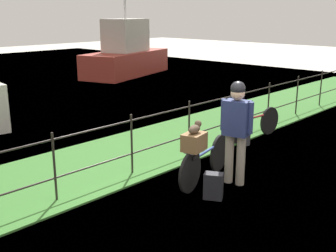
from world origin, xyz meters
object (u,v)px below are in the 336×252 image
at_px(backpack_on_paving, 213,186).
at_px(moored_boat_mid, 126,55).
at_px(terrier_dog, 195,128).
at_px(wooden_crate, 194,142).
at_px(cyclist_person, 236,124).
at_px(mooring_bollard, 246,135).
at_px(bicycle_parked, 254,124).
at_px(bicycle_main, 205,161).

xyz_separation_m(backpack_on_paving, moored_boat_mid, (7.71, 10.71, 0.68)).
bearing_deg(terrier_dog, wooden_crate, -167.98).
xyz_separation_m(cyclist_person, moored_boat_mid, (7.01, 10.61, -0.12)).
relative_size(cyclist_person, mooring_bollard, 3.91).
xyz_separation_m(wooden_crate, bicycle_parked, (3.03, 0.79, -0.45)).
height_order(cyclist_person, backpack_on_paving, cyclist_person).
bearing_deg(terrier_dog, cyclist_person, -27.69).
relative_size(bicycle_main, bicycle_parked, 0.99).
xyz_separation_m(mooring_bollard, moored_boat_mid, (5.12, 9.59, 0.66)).
distance_m(backpack_on_paving, moored_boat_mid, 13.22).
xyz_separation_m(bicycle_main, moored_boat_mid, (7.27, 10.20, 0.53)).
bearing_deg(moored_boat_mid, bicycle_main, -125.49).
bearing_deg(moored_boat_mid, cyclist_person, -123.47).
height_order(wooden_crate, bicycle_parked, wooden_crate).
relative_size(bicycle_main, moored_boat_mid, 0.34).
bearing_deg(mooring_bollard, bicycle_main, -164.23).
bearing_deg(backpack_on_paving, terrier_dog, 141.14).
relative_size(wooden_crate, backpack_on_paving, 0.95).
relative_size(terrier_dog, mooring_bollard, 0.75).
relative_size(backpack_on_paving, moored_boat_mid, 0.08).
bearing_deg(mooring_bollard, terrier_dog, -164.77).
bearing_deg(mooring_bollard, moored_boat_mid, 61.91).
height_order(wooden_crate, terrier_dog, terrier_dog).
bearing_deg(bicycle_main, mooring_bollard, 15.77).
bearing_deg(wooden_crate, bicycle_parked, 14.67).
bearing_deg(wooden_crate, cyclist_person, -26.43).
distance_m(wooden_crate, backpack_on_paving, 0.73).
bearing_deg(bicycle_parked, wooden_crate, -165.33).
xyz_separation_m(wooden_crate, mooring_bollard, (2.54, 0.69, -0.57)).
relative_size(cyclist_person, bicycle_parked, 0.98).
height_order(bicycle_main, terrier_dog, terrier_dog).
xyz_separation_m(wooden_crate, moored_boat_mid, (7.66, 10.28, 0.09)).
distance_m(terrier_dog, cyclist_person, 0.70).
relative_size(bicycle_parked, moored_boat_mid, 0.34).
distance_m(mooring_bollard, moored_boat_mid, 10.89).
relative_size(cyclist_person, backpack_on_paving, 4.21).
bearing_deg(terrier_dog, bicycle_parked, 14.70).
bearing_deg(wooden_crate, backpack_on_paving, -97.17).
distance_m(bicycle_main, backpack_on_paving, 0.69).
height_order(wooden_crate, moored_boat_mid, moored_boat_mid).
bearing_deg(backpack_on_paving, wooden_crate, 144.18).
height_order(backpack_on_paving, bicycle_parked, bicycle_parked).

